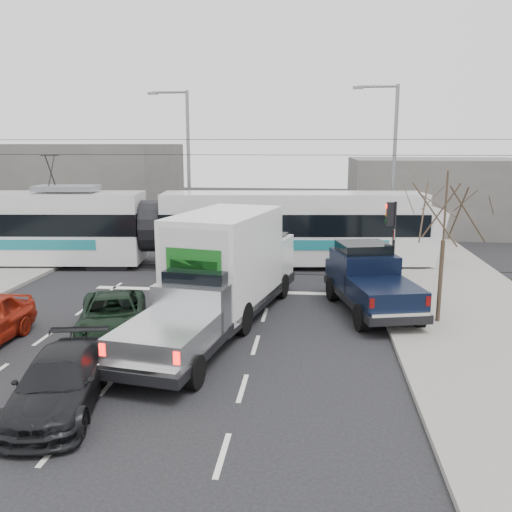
# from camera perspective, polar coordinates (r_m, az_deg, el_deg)

# --- Properties ---
(ground) EXTENTS (120.00, 120.00, 0.00)m
(ground) POSITION_cam_1_polar(r_m,az_deg,el_deg) (16.95, -5.83, -9.07)
(ground) COLOR black
(ground) RESTS_ON ground
(sidewalk_right) EXTENTS (6.00, 60.00, 0.15)m
(sidewalk_right) POSITION_cam_1_polar(r_m,az_deg,el_deg) (17.50, 24.80, -9.19)
(sidewalk_right) COLOR gray
(sidewalk_right) RESTS_ON ground
(rails) EXTENTS (60.00, 1.60, 0.03)m
(rails) POSITION_cam_1_polar(r_m,az_deg,el_deg) (26.40, -1.35, -1.40)
(rails) COLOR #33302D
(rails) RESTS_ON ground
(building_left) EXTENTS (14.00, 10.00, 6.00)m
(building_left) POSITION_cam_1_polar(r_m,az_deg,el_deg) (41.43, -18.78, 6.94)
(building_left) COLOR #635E5A
(building_left) RESTS_ON ground
(building_right) EXTENTS (12.00, 10.00, 5.00)m
(building_right) POSITION_cam_1_polar(r_m,az_deg,el_deg) (40.56, 18.54, 6.15)
(building_right) COLOR #635E5A
(building_right) RESTS_ON ground
(bare_tree) EXTENTS (2.40, 2.40, 5.00)m
(bare_tree) POSITION_cam_1_polar(r_m,az_deg,el_deg) (18.60, 19.28, 4.26)
(bare_tree) COLOR #47382B
(bare_tree) RESTS_ON ground
(traffic_signal) EXTENTS (0.44, 0.44, 3.60)m
(traffic_signal) POSITION_cam_1_polar(r_m,az_deg,el_deg) (22.43, 14.04, 3.01)
(traffic_signal) COLOR black
(traffic_signal) RESTS_ON ground
(street_lamp_near) EXTENTS (2.38, 0.25, 9.00)m
(street_lamp_near) POSITION_cam_1_polar(r_m,az_deg,el_deg) (29.76, 13.98, 9.66)
(street_lamp_near) COLOR slate
(street_lamp_near) RESTS_ON ground
(street_lamp_far) EXTENTS (2.38, 0.25, 9.00)m
(street_lamp_far) POSITION_cam_1_polar(r_m,az_deg,el_deg) (32.40, -7.44, 10.04)
(street_lamp_far) COLOR slate
(street_lamp_far) RESTS_ON ground
(catenary) EXTENTS (60.00, 0.20, 7.00)m
(catenary) POSITION_cam_1_polar(r_m,az_deg,el_deg) (25.80, -1.39, 7.00)
(catenary) COLOR black
(catenary) RESTS_ON ground
(tram) EXTENTS (26.86, 5.37, 5.45)m
(tram) POSITION_cam_1_polar(r_m,az_deg,el_deg) (27.37, -10.92, 2.96)
(tram) COLOR silver
(tram) RESTS_ON ground
(silver_pickup) EXTENTS (3.24, 6.71, 2.34)m
(silver_pickup) POSITION_cam_1_polar(r_m,az_deg,el_deg) (16.09, -6.60, -5.85)
(silver_pickup) COLOR black
(silver_pickup) RESTS_ON ground
(box_truck) EXTENTS (4.12, 7.84, 3.73)m
(box_truck) POSITION_cam_1_polar(r_m,az_deg,el_deg) (19.24, -2.50, -0.76)
(box_truck) COLOR black
(box_truck) RESTS_ON ground
(navy_pickup) EXTENTS (3.32, 5.97, 2.38)m
(navy_pickup) POSITION_cam_1_polar(r_m,az_deg,el_deg) (20.13, 11.79, -2.40)
(navy_pickup) COLOR black
(navy_pickup) RESTS_ON ground
(green_car) EXTENTS (3.38, 4.94, 1.26)m
(green_car) POSITION_cam_1_polar(r_m,az_deg,el_deg) (18.01, -14.85, -6.03)
(green_car) COLOR black
(green_car) RESTS_ON ground
(dark_car) EXTENTS (2.59, 4.66, 1.28)m
(dark_car) POSITION_cam_1_polar(r_m,az_deg,el_deg) (13.51, -19.98, -12.38)
(dark_car) COLOR black
(dark_car) RESTS_ON ground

